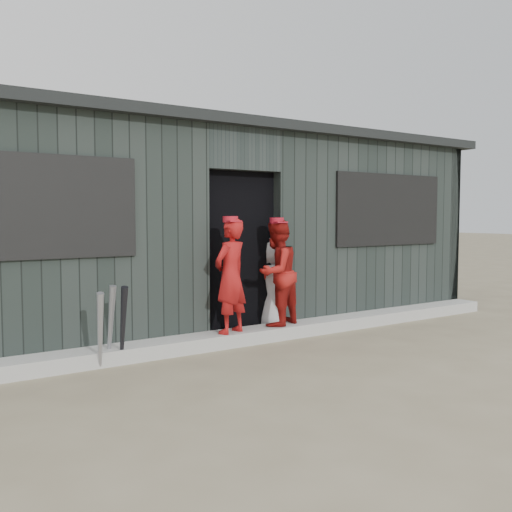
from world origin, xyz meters
TOP-DOWN VIEW (x-y plane):
  - ground at (0.00, 0.00)m, footprint 80.00×80.00m
  - curb at (0.00, 1.82)m, footprint 8.00×0.36m
  - bat_left at (-1.93, 1.55)m, footprint 0.14×0.30m
  - bat_mid at (-1.77, 1.72)m, footprint 0.07×0.23m
  - bat_right at (-1.69, 1.60)m, footprint 0.13×0.33m
  - player_red_left at (-0.37, 1.77)m, footprint 0.55×0.45m
  - player_red_right at (0.33, 1.85)m, footprint 0.75×0.67m
  - player_grey_back at (0.52, 2.17)m, footprint 0.62×0.45m
  - dugout at (-0.00, 3.50)m, footprint 8.30×3.30m

SIDE VIEW (x-z plane):
  - ground at x=0.00m, z-range 0.00..0.00m
  - curb at x=0.00m, z-range 0.00..0.15m
  - bat_left at x=-1.93m, z-range 0.00..0.77m
  - bat_mid at x=-1.77m, z-range 0.00..0.80m
  - bat_right at x=-1.69m, z-range 0.00..0.80m
  - player_grey_back at x=0.52m, z-range 0.00..1.16m
  - player_red_right at x=0.33m, z-range 0.15..1.42m
  - player_red_left at x=-0.37m, z-range 0.15..1.43m
  - dugout at x=0.00m, z-range -0.02..2.60m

